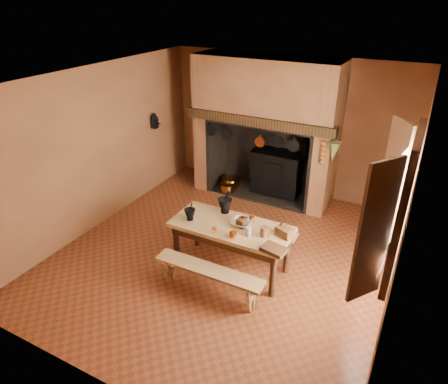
# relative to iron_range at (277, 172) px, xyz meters

# --- Properties ---
(floor) EXTENTS (5.50, 5.50, 0.00)m
(floor) POSITION_rel_iron_range_xyz_m (0.04, -2.45, -0.48)
(floor) COLOR brown
(floor) RESTS_ON ground
(ceiling) EXTENTS (5.50, 5.50, 0.00)m
(ceiling) POSITION_rel_iron_range_xyz_m (0.04, -2.45, 2.32)
(ceiling) COLOR silver
(ceiling) RESTS_ON back_wall
(back_wall) EXTENTS (5.00, 0.02, 2.80)m
(back_wall) POSITION_rel_iron_range_xyz_m (0.04, 0.30, 0.92)
(back_wall) COLOR #97603C
(back_wall) RESTS_ON floor
(wall_left) EXTENTS (0.02, 5.50, 2.80)m
(wall_left) POSITION_rel_iron_range_xyz_m (-2.46, -2.45, 0.92)
(wall_left) COLOR #97603C
(wall_left) RESTS_ON floor
(wall_right) EXTENTS (0.02, 5.50, 2.80)m
(wall_right) POSITION_rel_iron_range_xyz_m (2.54, -2.45, 0.92)
(wall_right) COLOR #97603C
(wall_right) RESTS_ON floor
(wall_front) EXTENTS (5.00, 0.02, 2.80)m
(wall_front) POSITION_rel_iron_range_xyz_m (0.04, -5.20, 0.92)
(wall_front) COLOR #97603C
(wall_front) RESTS_ON floor
(chimney_breast) EXTENTS (2.95, 0.96, 2.80)m
(chimney_breast) POSITION_rel_iron_range_xyz_m (-0.26, -0.14, 1.33)
(chimney_breast) COLOR #97603C
(chimney_breast) RESTS_ON floor
(iron_range) EXTENTS (1.12, 0.55, 1.60)m
(iron_range) POSITION_rel_iron_range_xyz_m (0.00, 0.00, 0.00)
(iron_range) COLOR black
(iron_range) RESTS_ON floor
(hearth_pans) EXTENTS (0.51, 0.62, 0.20)m
(hearth_pans) POSITION_rel_iron_range_xyz_m (-1.01, -0.23, -0.39)
(hearth_pans) COLOR #B7752A
(hearth_pans) RESTS_ON floor
(hanging_pans) EXTENTS (1.92, 0.29, 0.27)m
(hanging_pans) POSITION_rel_iron_range_xyz_m (-0.30, -0.64, 0.88)
(hanging_pans) COLOR black
(hanging_pans) RESTS_ON chimney_breast
(onion_string) EXTENTS (0.12, 0.10, 0.46)m
(onion_string) POSITION_rel_iron_range_xyz_m (1.04, -0.66, 0.85)
(onion_string) COLOR #99561C
(onion_string) RESTS_ON chimney_breast
(herb_bunch) EXTENTS (0.20, 0.20, 0.35)m
(herb_bunch) POSITION_rel_iron_range_xyz_m (1.22, -0.66, 0.90)
(herb_bunch) COLOR #616B32
(herb_bunch) RESTS_ON chimney_breast
(window) EXTENTS (0.39, 1.75, 1.76)m
(window) POSITION_rel_iron_range_xyz_m (2.39, -2.85, 1.22)
(window) COLOR white
(window) RESTS_ON wall_right
(wall_coffee_mill) EXTENTS (0.23, 0.16, 0.31)m
(wall_coffee_mill) POSITION_rel_iron_range_xyz_m (-2.38, -0.90, 1.03)
(wall_coffee_mill) COLOR black
(wall_coffee_mill) RESTS_ON wall_left
(work_table) EXTENTS (1.79, 0.79, 0.77)m
(work_table) POSITION_rel_iron_range_xyz_m (0.29, -2.73, 0.17)
(work_table) COLOR tan
(work_table) RESTS_ON floor
(bench_front) EXTENTS (1.61, 0.28, 0.45)m
(bench_front) POSITION_rel_iron_range_xyz_m (0.29, -3.41, -0.14)
(bench_front) COLOR tan
(bench_front) RESTS_ON floor
(bench_back) EXTENTS (1.65, 0.29, 0.46)m
(bench_back) POSITION_rel_iron_range_xyz_m (0.29, -2.13, -0.14)
(bench_back) COLOR tan
(bench_back) RESTS_ON floor
(mortar_large) EXTENTS (0.23, 0.23, 0.39)m
(mortar_large) POSITION_rel_iron_range_xyz_m (0.03, -2.42, 0.42)
(mortar_large) COLOR black
(mortar_large) RESTS_ON work_table
(mortar_small) EXTENTS (0.17, 0.17, 0.29)m
(mortar_small) POSITION_rel_iron_range_xyz_m (-0.33, -2.86, 0.39)
(mortar_small) COLOR black
(mortar_small) RESTS_ON work_table
(coffee_grinder) EXTENTS (0.18, 0.14, 0.20)m
(coffee_grinder) POSITION_rel_iron_range_xyz_m (0.44, -2.69, 0.36)
(coffee_grinder) COLOR #321B10
(coffee_grinder) RESTS_ON work_table
(brass_mug_a) EXTENTS (0.08, 0.08, 0.08)m
(brass_mug_a) POSITION_rel_iron_range_xyz_m (0.16, -3.00, 0.33)
(brass_mug_a) COLOR #B7752A
(brass_mug_a) RESTS_ON work_table
(brass_mug_b) EXTENTS (0.09, 0.09, 0.10)m
(brass_mug_b) POSITION_rel_iron_range_xyz_m (0.52, -2.49, 0.34)
(brass_mug_b) COLOR #B7752A
(brass_mug_b) RESTS_ON work_table
(mixing_bowl) EXTENTS (0.32, 0.32, 0.08)m
(mixing_bowl) POSITION_rel_iron_range_xyz_m (0.43, -2.64, 0.33)
(mixing_bowl) COLOR beige
(mixing_bowl) RESTS_ON work_table
(stoneware_crock) EXTENTS (0.12, 0.12, 0.15)m
(stoneware_crock) POSITION_rel_iron_range_xyz_m (0.83, -2.77, 0.36)
(stoneware_crock) COLOR #55361F
(stoneware_crock) RESTS_ON work_table
(glass_jar) EXTENTS (0.10, 0.10, 0.14)m
(glass_jar) POSITION_rel_iron_range_xyz_m (0.63, -2.86, 0.36)
(glass_jar) COLOR beige
(glass_jar) RESTS_ON work_table
(wicker_basket) EXTENTS (0.28, 0.25, 0.23)m
(wicker_basket) POSITION_rel_iron_range_xyz_m (1.09, -2.63, 0.36)
(wicker_basket) COLOR #523318
(wicker_basket) RESTS_ON work_table
(wooden_tray) EXTENTS (0.36, 0.29, 0.06)m
(wooden_tray) POSITION_rel_iron_range_xyz_m (1.09, -3.04, 0.32)
(wooden_tray) COLOR #321B10
(wooden_tray) RESTS_ON work_table
(brass_cup) EXTENTS (0.15, 0.15, 0.09)m
(brass_cup) POSITION_rel_iron_range_xyz_m (0.46, -3.01, 0.33)
(brass_cup) COLOR #B7752A
(brass_cup) RESTS_ON work_table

